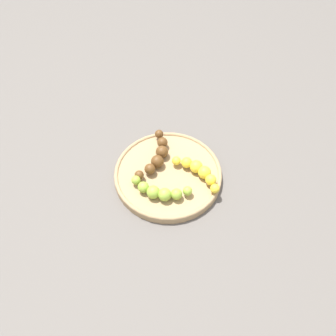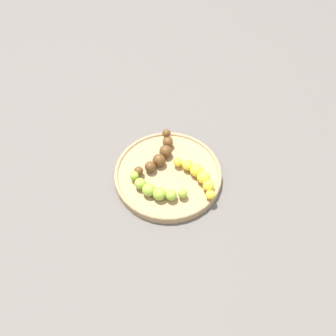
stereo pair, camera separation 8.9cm
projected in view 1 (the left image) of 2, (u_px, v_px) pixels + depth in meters
name	position (u px, v px, depth m)	size (l,w,h in m)	color
ground_plane	(168.00, 177.00, 0.92)	(2.40, 2.40, 0.00)	#56514C
fruit_bowl	(168.00, 174.00, 0.91)	(0.27, 0.27, 0.02)	#A08259
banana_overripe	(157.00, 156.00, 0.92)	(0.15, 0.08, 0.03)	#593819
banana_green	(160.00, 191.00, 0.85)	(0.08, 0.14, 0.03)	#8CAD38
banana_yellow	(199.00, 171.00, 0.89)	(0.05, 0.15, 0.03)	yellow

